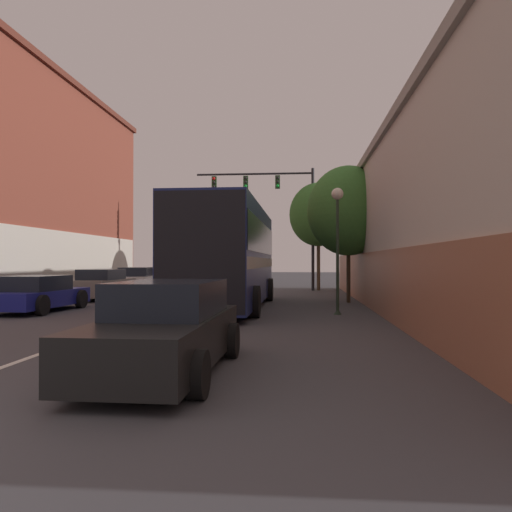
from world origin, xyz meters
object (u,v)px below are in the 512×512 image
(parked_car_left_far, at_px, (136,280))
(parked_car_left_mid, at_px, (176,277))
(street_lamp, at_px, (338,229))
(street_tree_far, at_px, (318,215))
(parked_car_left_distant, at_px, (103,285))
(traffic_signal_gantry, at_px, (276,201))
(street_tree_near, at_px, (348,211))
(parked_car_left_near, at_px, (37,294))
(hatchback_foreground, at_px, (166,329))
(bus, at_px, (229,252))

(parked_car_left_far, bearing_deg, parked_car_left_mid, -13.26)
(street_lamp, relative_size, street_tree_far, 0.64)
(parked_car_left_distant, relative_size, traffic_signal_gantry, 0.57)
(street_lamp, xyz_separation_m, street_tree_near, (0.82, 4.95, 1.09))
(parked_car_left_near, bearing_deg, traffic_signal_gantry, -27.44)
(parked_car_left_near, height_order, parked_car_left_mid, parked_car_left_mid)
(parked_car_left_mid, bearing_deg, street_tree_far, -110.32)
(parked_car_left_far, bearing_deg, parked_car_left_distant, 175.59)
(hatchback_foreground, distance_m, street_tree_far, 23.46)
(parked_car_left_near, distance_m, street_tree_far, 17.73)
(hatchback_foreground, relative_size, parked_car_left_mid, 1.02)
(parked_car_left_near, xyz_separation_m, parked_car_left_far, (-0.20, 11.12, 0.07))
(parked_car_left_mid, relative_size, street_tree_far, 0.66)
(bus, distance_m, traffic_signal_gantry, 12.24)
(street_lamp, height_order, street_tree_near, street_tree_near)
(hatchback_foreground, relative_size, parked_car_left_distant, 1.05)
(parked_car_left_near, distance_m, parked_car_left_distant, 5.69)
(street_tree_near, bearing_deg, bus, -148.87)
(parked_car_left_far, height_order, parked_car_left_distant, parked_car_left_far)
(street_tree_near, bearing_deg, traffic_signal_gantry, 111.66)
(parked_car_left_near, bearing_deg, hatchback_foreground, -140.13)
(parked_car_left_near, xyz_separation_m, parked_car_left_mid, (0.51, 17.53, 0.05))
(parked_car_left_far, relative_size, traffic_signal_gantry, 0.55)
(parked_car_left_mid, distance_m, street_tree_near, 16.88)
(parked_car_left_mid, height_order, traffic_signal_gantry, traffic_signal_gantry)
(bus, xyz_separation_m, street_tree_far, (3.80, 11.90, 2.52))
(hatchback_foreground, distance_m, parked_car_left_mid, 27.32)
(parked_car_left_distant, distance_m, traffic_signal_gantry, 12.07)
(hatchback_foreground, distance_m, parked_car_left_distant, 16.27)
(street_tree_far, bearing_deg, parked_car_left_far, -165.09)
(parked_car_left_distant, bearing_deg, parked_car_left_near, -179.56)
(traffic_signal_gantry, height_order, street_lamp, traffic_signal_gantry)
(parked_car_left_mid, bearing_deg, street_lamp, -150.65)
(bus, relative_size, street_lamp, 2.59)
(parked_car_left_near, bearing_deg, street_tree_near, -64.66)
(parked_car_left_near, xyz_separation_m, street_tree_near, (11.19, 4.88, 3.31))
(bus, xyz_separation_m, hatchback_foreground, (0.60, -11.00, -1.42))
(parked_car_left_far, xyz_separation_m, parked_car_left_distant, (0.24, -5.43, -0.00))
(parked_car_left_near, bearing_deg, parked_car_left_distant, 1.34)
(bus, bearing_deg, parked_car_left_distant, 60.38)
(bus, xyz_separation_m, street_tree_near, (4.75, 2.87, 1.82))
(bus, bearing_deg, street_tree_far, -17.44)
(bus, relative_size, parked_car_left_distant, 2.54)
(bus, xyz_separation_m, parked_car_left_distant, (-6.40, 3.68, -1.42))
(street_lamp, bearing_deg, parked_car_left_distant, 150.83)
(bus, height_order, parked_car_left_distant, bus)
(street_lamp, xyz_separation_m, street_tree_far, (-0.12, 13.97, 1.79))
(parked_car_left_far, bearing_deg, hatchback_foreground, -167.17)
(street_tree_near, bearing_deg, parked_car_left_distant, 175.82)
(parked_car_left_distant, relative_size, street_tree_near, 0.73)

